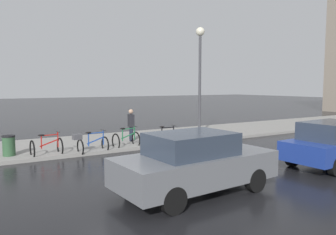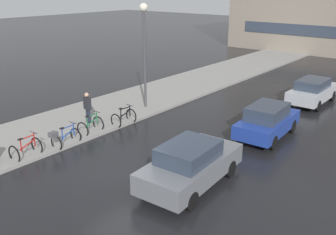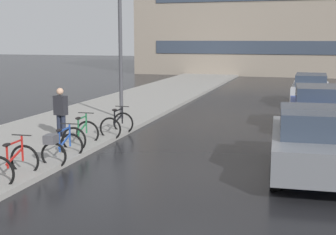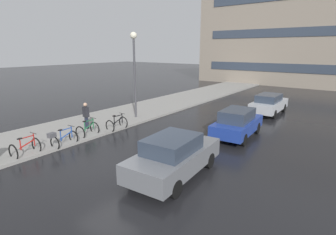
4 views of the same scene
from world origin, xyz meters
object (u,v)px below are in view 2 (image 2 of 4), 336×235
(car_blue, at_px, (267,121))
(pedestrian, at_px, (88,107))
(bicycle_second, at_px, (63,137))
(car_silver, at_px, (313,91))
(streetlamp, at_px, (144,37))
(bicycle_third, at_px, (91,126))
(bicycle_farthest, at_px, (124,118))
(bicycle_nearest, at_px, (26,149))
(car_grey, at_px, (191,164))

(car_blue, xyz_separation_m, pedestrian, (-7.76, -4.25, 0.15))
(bicycle_second, distance_m, car_blue, 9.30)
(car_silver, xyz_separation_m, streetlamp, (-7.05, -7.11, 3.31))
(bicycle_third, xyz_separation_m, car_silver, (6.48, 11.62, 0.37))
(pedestrian, bearing_deg, bicycle_farthest, 37.20)
(pedestrian, bearing_deg, streetlamp, 82.47)
(bicycle_nearest, height_order, car_silver, car_silver)
(car_grey, relative_size, car_silver, 1.06)
(bicycle_third, xyz_separation_m, pedestrian, (-1.07, 0.74, 0.55))
(bicycle_second, relative_size, car_grey, 0.32)
(bicycle_nearest, distance_m, bicycle_second, 1.66)
(bicycle_nearest, xyz_separation_m, pedestrian, (-1.12, 4.18, 0.55))
(bicycle_second, relative_size, car_silver, 0.34)
(bicycle_second, height_order, streetlamp, streetlamp)
(bicycle_nearest, relative_size, pedestrian, 0.69)
(bicycle_nearest, height_order, pedestrian, pedestrian)
(car_blue, bearing_deg, bicycle_second, -133.10)
(car_blue, bearing_deg, streetlamp, -176.25)
(bicycle_third, distance_m, streetlamp, 5.85)
(bicycle_third, relative_size, streetlamp, 0.19)
(car_grey, distance_m, pedestrian, 7.82)
(bicycle_second, relative_size, bicycle_third, 1.28)
(bicycle_nearest, bearing_deg, car_silver, 66.88)
(pedestrian, bearing_deg, bicycle_third, -34.55)
(bicycle_nearest, relative_size, car_blue, 0.29)
(bicycle_second, xyz_separation_m, car_grey, (6.23, 0.88, 0.33))
(car_blue, height_order, pedestrian, pedestrian)
(bicycle_second, height_order, car_blue, car_blue)
(car_grey, bearing_deg, bicycle_farthest, 156.02)
(bicycle_second, bearing_deg, bicycle_nearest, -99.85)
(bicycle_third, xyz_separation_m, streetlamp, (-0.57, 4.51, 3.68))
(car_blue, height_order, streetlamp, streetlamp)
(bicycle_farthest, relative_size, streetlamp, 0.19)
(bicycle_third, height_order, car_silver, car_silver)
(pedestrian, xyz_separation_m, streetlamp, (0.50, 3.77, 3.13))
(bicycle_third, relative_size, car_silver, 0.27)
(bicycle_farthest, bearing_deg, car_blue, 26.52)
(car_blue, bearing_deg, bicycle_nearest, -128.23)
(bicycle_third, distance_m, car_silver, 13.31)
(bicycle_nearest, height_order, car_grey, car_grey)
(bicycle_third, bearing_deg, car_grey, -7.97)
(bicycle_nearest, xyz_separation_m, car_grey, (6.52, 2.52, 0.41))
(car_grey, distance_m, car_blue, 5.91)
(bicycle_nearest, height_order, streetlamp, streetlamp)
(bicycle_third, bearing_deg, car_silver, 60.86)
(streetlamp, bearing_deg, car_grey, -37.24)
(car_silver, bearing_deg, bicycle_farthest, -121.96)
(car_grey, xyz_separation_m, car_silver, (-0.09, 12.54, -0.04))
(bicycle_third, distance_m, bicycle_farthest, 1.87)
(bicycle_third, bearing_deg, streetlamp, 97.25)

